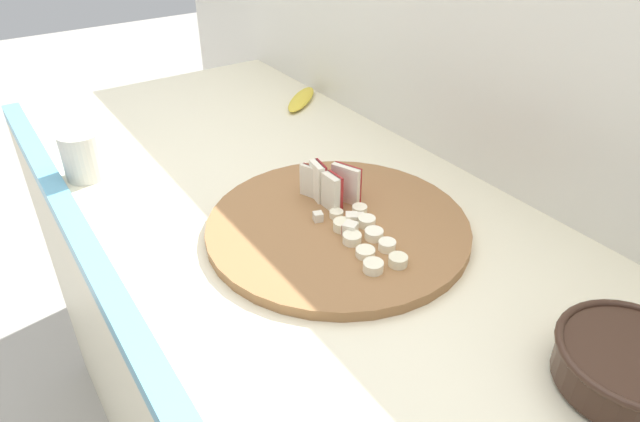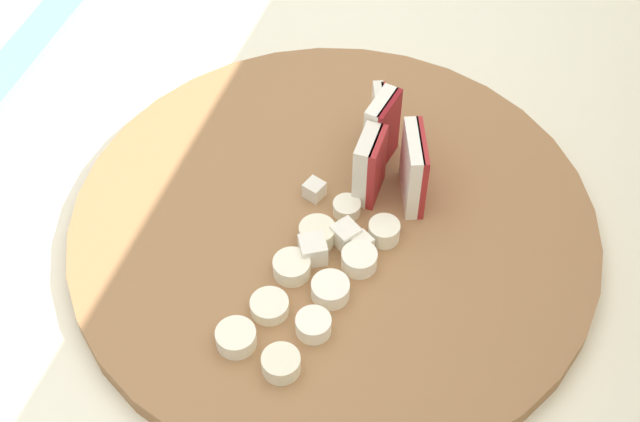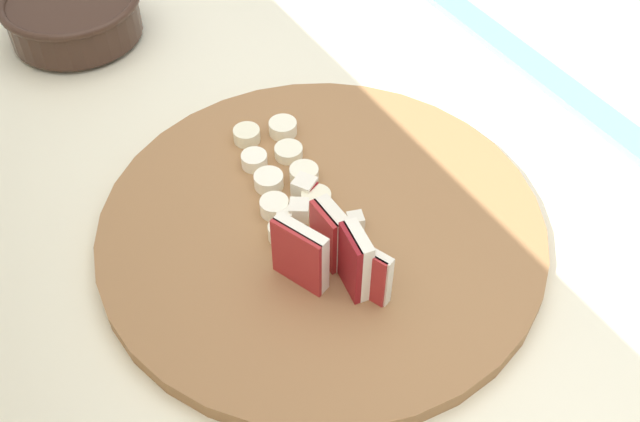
% 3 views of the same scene
% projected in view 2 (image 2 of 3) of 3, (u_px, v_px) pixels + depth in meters
% --- Properties ---
extents(tiled_countertop, '(1.54, 0.69, 0.88)m').
position_uv_depth(tiled_countertop, '(335.00, 392.00, 1.15)').
color(tiled_countertop, beige).
rests_on(tiled_countertop, ground).
extents(cutting_board, '(0.42, 0.42, 0.02)m').
position_uv_depth(cutting_board, '(334.00, 229.00, 0.74)').
color(cutting_board, olive).
rests_on(cutting_board, tiled_countertop).
extents(apple_wedge_fan, '(0.09, 0.07, 0.07)m').
position_uv_depth(apple_wedge_fan, '(388.00, 150.00, 0.74)').
color(apple_wedge_fan, maroon).
rests_on(apple_wedge_fan, cutting_board).
extents(apple_dice_pile, '(0.08, 0.07, 0.02)m').
position_uv_depth(apple_dice_pile, '(327.00, 238.00, 0.72)').
color(apple_dice_pile, '#EFE5CC').
rests_on(apple_dice_pile, cutting_board).
extents(banana_slice_rows, '(0.18, 0.10, 0.02)m').
position_uv_depth(banana_slice_rows, '(311.00, 284.00, 0.69)').
color(banana_slice_rows, '#F4EAC6').
rests_on(banana_slice_rows, cutting_board).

